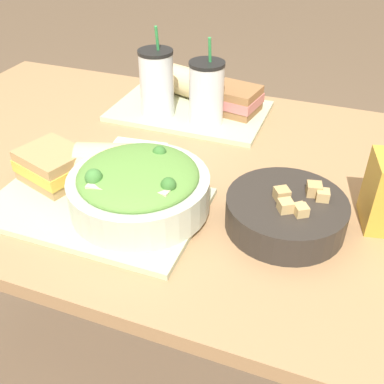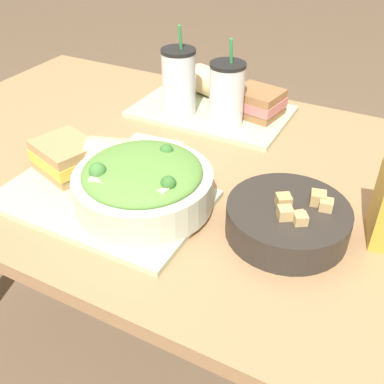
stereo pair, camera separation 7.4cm
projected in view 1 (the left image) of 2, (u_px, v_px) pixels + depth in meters
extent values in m
plane|color=brown|center=(156.00, 348.00, 1.40)|extent=(12.00, 12.00, 0.00)
cube|color=#A37A51|center=(142.00, 161.00, 1.00)|extent=(1.25, 0.82, 0.03)
cylinder|color=#A37A51|center=(50.00, 167.00, 1.63)|extent=(0.06, 0.06, 0.67)
cylinder|color=#A37A51|center=(376.00, 239.00, 1.31)|extent=(0.06, 0.06, 0.67)
cube|color=#B2BC99|center=(97.00, 206.00, 0.83)|extent=(0.39, 0.24, 0.01)
cube|color=#B2BC99|center=(190.00, 111.00, 1.16)|extent=(0.39, 0.24, 0.01)
cylinder|color=beige|center=(140.00, 192.00, 0.80)|extent=(0.25, 0.25, 0.06)
ellipsoid|color=#5B8E3D|center=(138.00, 175.00, 0.78)|extent=(0.21, 0.21, 0.04)
sphere|color=#38702D|center=(168.00, 185.00, 0.73)|extent=(0.03, 0.03, 0.03)
sphere|color=#427F38|center=(94.00, 177.00, 0.75)|extent=(0.03, 0.03, 0.03)
sphere|color=#38702D|center=(159.00, 153.00, 0.81)|extent=(0.03, 0.03, 0.03)
cube|color=beige|center=(156.00, 189.00, 0.73)|extent=(0.05, 0.03, 0.01)
cube|color=beige|center=(103.00, 184.00, 0.75)|extent=(0.04, 0.05, 0.01)
cube|color=beige|center=(139.00, 157.00, 0.82)|extent=(0.05, 0.05, 0.01)
cylinder|color=#2D2823|center=(285.00, 213.00, 0.78)|extent=(0.21, 0.21, 0.06)
cylinder|color=#5B2D19|center=(287.00, 203.00, 0.77)|extent=(0.19, 0.19, 0.01)
cube|color=tan|center=(285.00, 207.00, 0.73)|extent=(0.03, 0.03, 0.02)
cube|color=tan|center=(282.00, 195.00, 0.76)|extent=(0.03, 0.03, 0.02)
cube|color=tan|center=(314.00, 190.00, 0.77)|extent=(0.03, 0.03, 0.02)
cube|color=tan|center=(300.00, 209.00, 0.73)|extent=(0.03, 0.03, 0.02)
cube|color=tan|center=(301.00, 211.00, 0.73)|extent=(0.03, 0.03, 0.02)
cube|color=tan|center=(323.00, 196.00, 0.76)|extent=(0.02, 0.02, 0.02)
cube|color=tan|center=(55.00, 175.00, 0.89)|extent=(0.14, 0.13, 0.02)
cube|color=#EFB742|center=(53.00, 165.00, 0.87)|extent=(0.15, 0.14, 0.02)
cube|color=tan|center=(51.00, 156.00, 0.86)|extent=(0.14, 0.13, 0.02)
cylinder|color=#DBBC84|center=(105.00, 162.00, 0.87)|extent=(0.13, 0.11, 0.08)
cylinder|color=beige|center=(131.00, 163.00, 0.87)|extent=(0.03, 0.07, 0.07)
cube|color=olive|center=(235.00, 108.00, 1.14)|extent=(0.12, 0.11, 0.02)
cube|color=#C1706B|center=(236.00, 100.00, 1.13)|extent=(0.13, 0.12, 0.02)
cube|color=olive|center=(236.00, 91.00, 1.11)|extent=(0.12, 0.11, 0.02)
cylinder|color=#DBBC84|center=(185.00, 82.00, 1.21)|extent=(0.11, 0.10, 0.08)
cylinder|color=beige|center=(199.00, 85.00, 1.19)|extent=(0.03, 0.07, 0.07)
cylinder|color=silver|center=(157.00, 85.00, 1.09)|extent=(0.08, 0.08, 0.15)
cylinder|color=black|center=(157.00, 89.00, 1.09)|extent=(0.07, 0.07, 0.13)
cylinder|color=black|center=(155.00, 52.00, 1.04)|extent=(0.08, 0.08, 0.01)
cylinder|color=green|center=(157.00, 40.00, 1.02)|extent=(0.01, 0.02, 0.06)
cylinder|color=silver|center=(206.00, 95.00, 1.06)|extent=(0.08, 0.08, 0.14)
cylinder|color=#701E47|center=(206.00, 98.00, 1.06)|extent=(0.07, 0.07, 0.12)
cylinder|color=black|center=(207.00, 64.00, 1.01)|extent=(0.08, 0.08, 0.01)
cylinder|color=green|center=(210.00, 52.00, 0.99)|extent=(0.01, 0.02, 0.06)
cube|color=silver|center=(136.00, 149.00, 1.01)|extent=(0.13, 0.10, 0.00)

